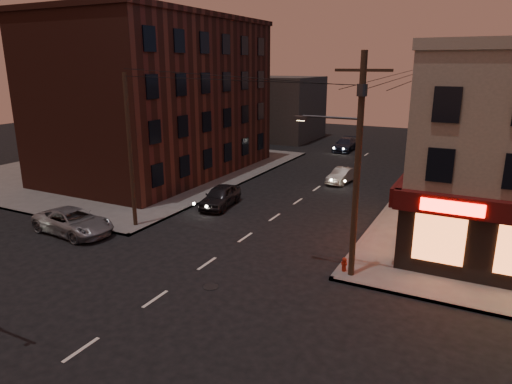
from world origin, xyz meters
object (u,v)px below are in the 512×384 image
Objects in this scene: suv_cross at (73,222)px; fire_hydrant at (344,264)px; sedan_far at (345,145)px; sedan_near at (220,196)px; sedan_mid at (342,176)px.

fire_hydrant is at bearing -77.40° from suv_cross.
sedan_far is at bearing -5.78° from suv_cross.
sedan_near is 12.51m from fire_hydrant.
suv_cross is 1.07× the size of sedan_far.
sedan_far is at bearing 78.58° from sedan_near.
suv_cross is 1.20× the size of sedan_near.
sedan_near is 1.16× the size of sedan_mid.
sedan_far is (6.49, 33.08, -0.02)m from suv_cross.
sedan_near is at bearing 149.22° from fire_hydrant.
sedan_near is 24.73m from sedan_far.
suv_cross reaches higher than sedan_mid.
suv_cross is 7.68× the size of fire_hydrant.
sedan_mid is (10.49, 18.65, -0.11)m from suv_cross.
fire_hydrant is (9.17, -31.08, -0.19)m from sedan_far.
fire_hydrant is (5.16, -16.65, -0.10)m from sedan_mid.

